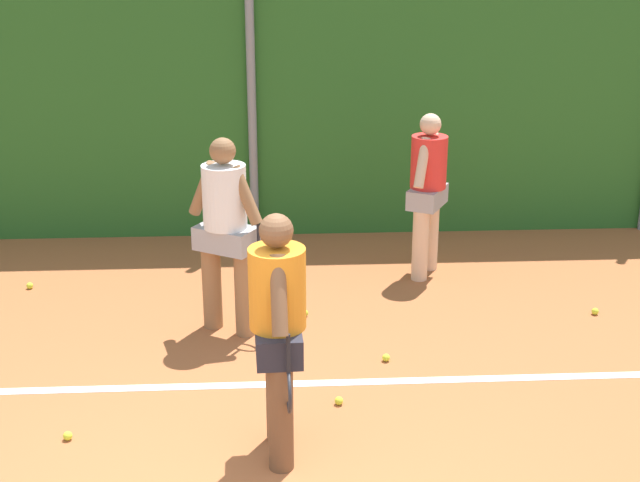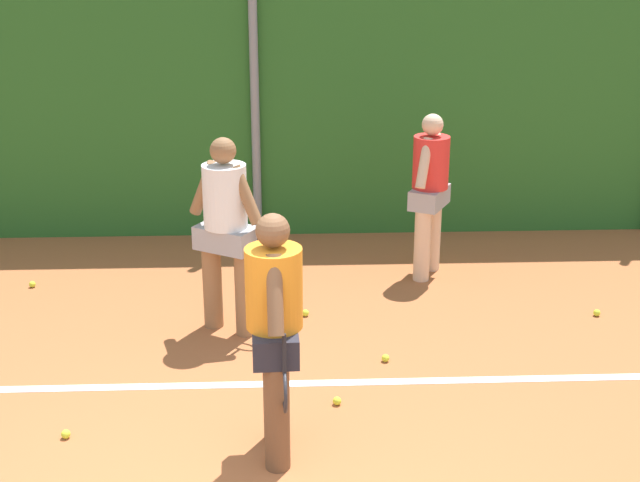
% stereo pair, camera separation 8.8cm
% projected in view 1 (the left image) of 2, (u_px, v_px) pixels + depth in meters
% --- Properties ---
extents(ground_plane, '(25.21, 25.21, 0.00)m').
position_uv_depth(ground_plane, '(247.00, 403.00, 6.75)').
color(ground_plane, '#A85B33').
extents(hedge_fence_backdrop, '(16.38, 0.25, 2.92)m').
position_uv_depth(hedge_fence_backdrop, '(252.00, 113.00, 10.07)').
color(hedge_fence_backdrop, '#286023').
rests_on(hedge_fence_backdrop, ground_plane).
extents(fence_post_center, '(0.10, 0.10, 3.06)m').
position_uv_depth(fence_post_center, '(252.00, 109.00, 9.88)').
color(fence_post_center, gray).
rests_on(fence_post_center, ground_plane).
extents(court_baseline_paint, '(11.97, 0.10, 0.01)m').
position_uv_depth(court_baseline_paint, '(248.00, 385.00, 7.01)').
color(court_baseline_paint, white).
rests_on(court_baseline_paint, ground_plane).
extents(player_foreground_near, '(0.38, 0.81, 1.77)m').
position_uv_depth(player_foreground_near, '(278.00, 325.00, 5.78)').
color(player_foreground_near, brown).
rests_on(player_foreground_near, ground_plane).
extents(player_midcourt, '(0.75, 0.54, 1.80)m').
position_uv_depth(player_midcourt, '(226.00, 226.00, 7.63)').
color(player_midcourt, '#8C603D').
rests_on(player_midcourt, ground_plane).
extents(player_backcourt_far, '(0.50, 0.65, 1.73)m').
position_uv_depth(player_backcourt_far, '(428.00, 186.00, 8.95)').
color(player_backcourt_far, beige).
rests_on(player_backcourt_far, ground_plane).
extents(tennis_ball_1, '(0.07, 0.07, 0.07)m').
position_uv_depth(tennis_ball_1, '(339.00, 401.00, 6.72)').
color(tennis_ball_1, '#CCDB33').
rests_on(tennis_ball_1, ground_plane).
extents(tennis_ball_4, '(0.07, 0.07, 0.07)m').
position_uv_depth(tennis_ball_4, '(386.00, 358.00, 7.40)').
color(tennis_ball_4, '#CCDB33').
rests_on(tennis_ball_4, ground_plane).
extents(tennis_ball_6, '(0.07, 0.07, 0.07)m').
position_uv_depth(tennis_ball_6, '(305.00, 313.00, 8.25)').
color(tennis_ball_6, '#CCDB33').
rests_on(tennis_ball_6, ground_plane).
extents(tennis_ball_7, '(0.07, 0.07, 0.07)m').
position_uv_depth(tennis_ball_7, '(68.00, 436.00, 6.26)').
color(tennis_ball_7, '#CCDB33').
rests_on(tennis_ball_7, ground_plane).
extents(tennis_ball_9, '(0.07, 0.07, 0.07)m').
position_uv_depth(tennis_ball_9, '(595.00, 311.00, 8.29)').
color(tennis_ball_9, '#CCDB33').
rests_on(tennis_ball_9, ground_plane).
extents(tennis_ball_11, '(0.07, 0.07, 0.07)m').
position_uv_depth(tennis_ball_11, '(30.00, 286.00, 8.88)').
color(tennis_ball_11, '#CCDB33').
rests_on(tennis_ball_11, ground_plane).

